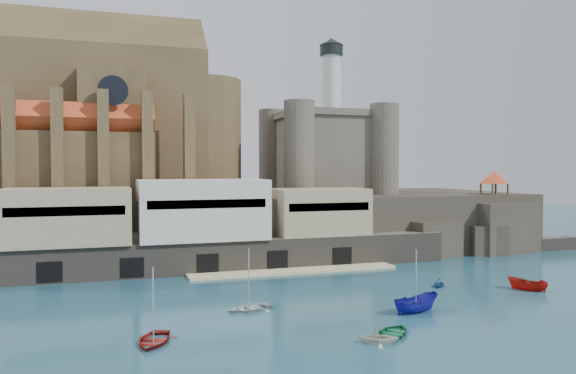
{
  "coord_description": "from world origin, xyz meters",
  "views": [
    {
      "loc": [
        -23.46,
        -56.39,
        14.74
      ],
      "look_at": [
        5.68,
        32.0,
        11.49
      ],
      "focal_mm": 35.0,
      "sensor_mm": 36.0,
      "label": 1
    }
  ],
  "objects_px": {
    "pavilion": "(494,179)",
    "castle_keep": "(326,148)",
    "church": "(98,123)",
    "boat_1": "(378,343)",
    "boat_2": "(416,312)",
    "boat_0": "(154,343)"
  },
  "relations": [
    {
      "from": "pavilion",
      "to": "castle_keep",
      "type": "bearing_deg",
      "value": 149.82
    },
    {
      "from": "church",
      "to": "boat_1",
      "type": "xyz_separation_m",
      "value": [
        22.39,
        -56.49,
        -22.13
      ]
    },
    {
      "from": "church",
      "to": "pavilion",
      "type": "relative_size",
      "value": 7.34
    },
    {
      "from": "boat_2",
      "to": "church",
      "type": "bearing_deg",
      "value": 19.43
    },
    {
      "from": "pavilion",
      "to": "boat_2",
      "type": "relative_size",
      "value": 1.13
    },
    {
      "from": "castle_keep",
      "to": "boat_0",
      "type": "distance_m",
      "value": 63.83
    },
    {
      "from": "boat_1",
      "to": "boat_0",
      "type": "bearing_deg",
      "value": 95.99
    },
    {
      "from": "pavilion",
      "to": "boat_2",
      "type": "distance_m",
      "value": 49.87
    },
    {
      "from": "boat_1",
      "to": "pavilion",
      "type": "bearing_deg",
      "value": -22.38
    },
    {
      "from": "boat_1",
      "to": "boat_2",
      "type": "xyz_separation_m",
      "value": [
        8.36,
        7.88,
        0.0
      ]
    },
    {
      "from": "pavilion",
      "to": "boat_2",
      "type": "xyz_separation_m",
      "value": [
        -35.39,
        -32.76,
        -12.73
      ]
    },
    {
      "from": "church",
      "to": "boat_2",
      "type": "height_order",
      "value": "church"
    },
    {
      "from": "castle_keep",
      "to": "boat_0",
      "type": "bearing_deg",
      "value": -125.7
    },
    {
      "from": "church",
      "to": "boat_2",
      "type": "xyz_separation_m",
      "value": [
        30.74,
        -48.61,
        -22.13
      ]
    },
    {
      "from": "castle_keep",
      "to": "pavilion",
      "type": "distance_m",
      "value": 30.5
    },
    {
      "from": "boat_0",
      "to": "castle_keep",
      "type": "bearing_deg",
      "value": 73.77
    },
    {
      "from": "church",
      "to": "boat_1",
      "type": "relative_size",
      "value": 13.88
    },
    {
      "from": "boat_0",
      "to": "boat_1",
      "type": "xyz_separation_m",
      "value": [
        17.87,
        -6.06,
        0.0
      ]
    },
    {
      "from": "pavilion",
      "to": "boat_0",
      "type": "height_order",
      "value": "pavilion"
    },
    {
      "from": "boat_0",
      "to": "church",
      "type": "bearing_deg",
      "value": 114.59
    },
    {
      "from": "pavilion",
      "to": "boat_2",
      "type": "bearing_deg",
      "value": -137.2
    },
    {
      "from": "boat_0",
      "to": "boat_2",
      "type": "bearing_deg",
      "value": 23.43
    }
  ]
}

